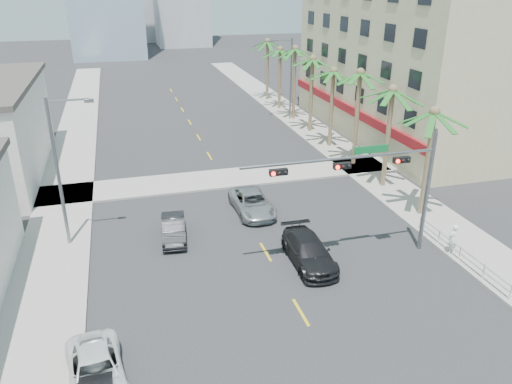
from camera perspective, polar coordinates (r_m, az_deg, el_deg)
ground at (r=22.11m, az=8.94°, el=-19.43°), size 260.00×260.00×0.00m
sidewalk_right at (r=42.32m, az=12.92°, el=2.15°), size 4.00×120.00×0.15m
sidewalk_left at (r=37.89m, az=-21.16°, el=-1.43°), size 4.00×120.00×0.15m
sidewalk_cross at (r=40.15m, az=-3.78°, el=1.54°), size 80.00×4.00×0.15m
building_right at (r=53.90m, az=18.30°, el=14.24°), size 15.25×28.00×15.00m
traffic_signal_mast at (r=27.89m, az=13.88°, el=1.92°), size 11.12×0.54×7.20m
palm_tree_0 at (r=33.59m, az=19.72°, el=8.46°), size 4.80×4.80×7.80m
palm_tree_1 at (r=37.77m, az=15.36°, el=11.05°), size 4.80×4.80×8.16m
palm_tree_2 at (r=42.17m, az=11.84°, el=13.07°), size 4.80×4.80×8.52m
palm_tree_3 at (r=46.91m, az=8.87°, el=13.40°), size 4.80×4.80×7.80m
palm_tree_4 at (r=51.58m, az=6.50°, el=14.79°), size 4.80×4.80×8.16m
palm_tree_5 at (r=56.35m, az=4.50°, el=15.93°), size 4.80×4.80×8.52m
palm_tree_6 at (r=61.32m, az=2.78°, el=15.91°), size 4.80×4.80×7.80m
palm_tree_7 at (r=66.20m, az=1.33°, el=16.77°), size 4.80×4.80×8.16m
streetlight_left at (r=30.43m, az=-21.42°, el=2.74°), size 2.55×0.25×9.00m
streetlight_right at (r=56.56m, az=3.83°, el=13.19°), size 2.55×0.25×9.00m
guardrail at (r=30.64m, az=22.31°, el=-6.31°), size 0.08×8.08×1.00m
car_parked_far at (r=21.77m, az=-17.80°, el=-18.95°), size 2.69×4.91×1.30m
car_lane_left at (r=31.21m, az=-9.40°, el=-4.19°), size 1.80×4.18×1.34m
car_lane_center at (r=34.21m, az=-0.45°, el=-1.23°), size 2.51×5.21×1.43m
car_lane_right at (r=28.40m, az=6.06°, el=-6.75°), size 2.21×5.21×1.50m
pedestrian at (r=31.01m, az=21.55°, el=-5.02°), size 0.77×0.64×1.81m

